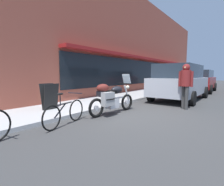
{
  "coord_description": "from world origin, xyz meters",
  "views": [
    {
      "loc": [
        -4.92,
        -3.03,
        1.39
      ],
      "look_at": [
        0.02,
        0.76,
        0.7
      ],
      "focal_mm": 27.37,
      "sensor_mm": 36.0,
      "label": 1
    }
  ],
  "objects_px": {
    "touring_motorcycle": "(111,97)",
    "pedestrian_walking": "(186,81)",
    "parked_car_down_block": "(199,80)",
    "parked_minivan": "(180,82)",
    "sandwich_board_sign": "(50,96)",
    "parked_bicycle": "(65,112)"
  },
  "relations": [
    {
      "from": "sandwich_board_sign",
      "to": "pedestrian_walking",
      "type": "bearing_deg",
      "value": -45.65
    },
    {
      "from": "parked_bicycle",
      "to": "sandwich_board_sign",
      "type": "height_order",
      "value": "sandwich_board_sign"
    },
    {
      "from": "parked_bicycle",
      "to": "parked_car_down_block",
      "type": "xyz_separation_m",
      "value": [
        12.07,
        -1.04,
        0.55
      ]
    },
    {
      "from": "touring_motorcycle",
      "to": "parked_car_down_block",
      "type": "bearing_deg",
      "value": -4.7
    },
    {
      "from": "sandwich_board_sign",
      "to": "parked_car_down_block",
      "type": "relative_size",
      "value": 0.2
    },
    {
      "from": "parked_minivan",
      "to": "sandwich_board_sign",
      "type": "relative_size",
      "value": 5.16
    },
    {
      "from": "touring_motorcycle",
      "to": "parked_minivan",
      "type": "distance_m",
      "value": 5.01
    },
    {
      "from": "parked_minivan",
      "to": "parked_car_down_block",
      "type": "bearing_deg",
      "value": 0.57
    },
    {
      "from": "sandwich_board_sign",
      "to": "parked_minivan",
      "type": "bearing_deg",
      "value": -25.0
    },
    {
      "from": "touring_motorcycle",
      "to": "parked_minivan",
      "type": "height_order",
      "value": "parked_minivan"
    },
    {
      "from": "parked_bicycle",
      "to": "pedestrian_walking",
      "type": "distance_m",
      "value": 4.78
    },
    {
      "from": "pedestrian_walking",
      "to": "touring_motorcycle",
      "type": "bearing_deg",
      "value": 144.32
    },
    {
      "from": "parked_car_down_block",
      "to": "touring_motorcycle",
      "type": "bearing_deg",
      "value": 175.3
    },
    {
      "from": "pedestrian_walking",
      "to": "sandwich_board_sign",
      "type": "height_order",
      "value": "pedestrian_walking"
    },
    {
      "from": "parked_minivan",
      "to": "parked_car_down_block",
      "type": "distance_m",
      "value": 5.37
    },
    {
      "from": "parked_minivan",
      "to": "pedestrian_walking",
      "type": "relative_size",
      "value": 2.69
    },
    {
      "from": "parked_bicycle",
      "to": "sandwich_board_sign",
      "type": "bearing_deg",
      "value": 69.53
    },
    {
      "from": "touring_motorcycle",
      "to": "pedestrian_walking",
      "type": "height_order",
      "value": "pedestrian_walking"
    },
    {
      "from": "parked_bicycle",
      "to": "pedestrian_walking",
      "type": "height_order",
      "value": "pedestrian_walking"
    },
    {
      "from": "pedestrian_walking",
      "to": "sandwich_board_sign",
      "type": "xyz_separation_m",
      "value": [
        -3.63,
        3.71,
        -0.54
      ]
    },
    {
      "from": "touring_motorcycle",
      "to": "pedestrian_walking",
      "type": "bearing_deg",
      "value": -35.68
    },
    {
      "from": "pedestrian_walking",
      "to": "parked_car_down_block",
      "type": "bearing_deg",
      "value": 6.88
    }
  ]
}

